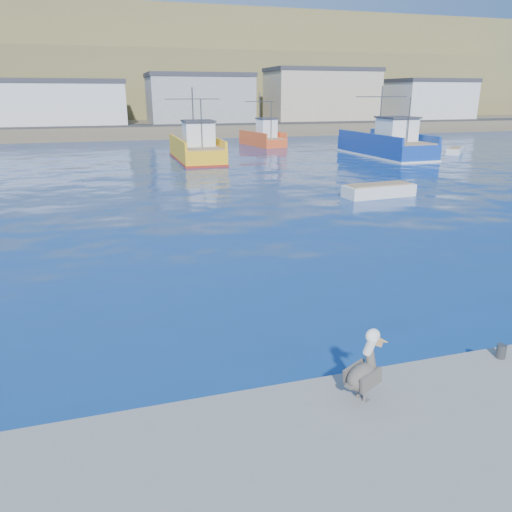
{
  "coord_description": "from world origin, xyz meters",
  "views": [
    {
      "loc": [
        -4.64,
        -10.83,
        5.8
      ],
      "look_at": [
        -0.7,
        2.16,
        1.37
      ],
      "focal_mm": 35.0,
      "sensor_mm": 36.0,
      "label": 1
    }
  ],
  "objects_px": {
    "trawler_blue": "(386,145)",
    "skiff_mid": "(379,192)",
    "skiff_far": "(455,151)",
    "trawler_yellow_b": "(197,149)",
    "pelican": "(365,370)",
    "boat_orange": "(263,137)"
  },
  "relations": [
    {
      "from": "trawler_blue",
      "to": "skiff_mid",
      "type": "bearing_deg",
      "value": -121.93
    },
    {
      "from": "trawler_blue",
      "to": "skiff_far",
      "type": "bearing_deg",
      "value": -0.87
    },
    {
      "from": "trawler_yellow_b",
      "to": "trawler_blue",
      "type": "relative_size",
      "value": 0.88
    },
    {
      "from": "skiff_mid",
      "to": "skiff_far",
      "type": "bearing_deg",
      "value": 42.87
    },
    {
      "from": "pelican",
      "to": "trawler_yellow_b",
      "type": "bearing_deg",
      "value": 84.05
    },
    {
      "from": "skiff_far",
      "to": "pelican",
      "type": "xyz_separation_m",
      "value": [
        -30.02,
        -36.27,
        0.83
      ]
    },
    {
      "from": "trawler_yellow_b",
      "to": "skiff_mid",
      "type": "bearing_deg",
      "value": -69.89
    },
    {
      "from": "skiff_mid",
      "to": "skiff_far",
      "type": "xyz_separation_m",
      "value": [
        18.78,
        17.43,
        -0.05
      ]
    },
    {
      "from": "trawler_yellow_b",
      "to": "skiff_far",
      "type": "xyz_separation_m",
      "value": [
        26.0,
        -2.29,
        -0.75
      ]
    },
    {
      "from": "trawler_blue",
      "to": "skiff_mid",
      "type": "relative_size",
      "value": 2.74
    },
    {
      "from": "trawler_yellow_b",
      "to": "skiff_far",
      "type": "distance_m",
      "value": 26.11
    },
    {
      "from": "skiff_mid",
      "to": "skiff_far",
      "type": "relative_size",
      "value": 1.27
    },
    {
      "from": "trawler_yellow_b",
      "to": "pelican",
      "type": "relative_size",
      "value": 7.8
    },
    {
      "from": "trawler_yellow_b",
      "to": "trawler_blue",
      "type": "distance_m",
      "value": 18.29
    },
    {
      "from": "trawler_blue",
      "to": "pelican",
      "type": "bearing_deg",
      "value": -121.36
    },
    {
      "from": "boat_orange",
      "to": "pelican",
      "type": "relative_size",
      "value": 5.54
    },
    {
      "from": "trawler_yellow_b",
      "to": "skiff_mid",
      "type": "distance_m",
      "value": 21.01
    },
    {
      "from": "pelican",
      "to": "trawler_blue",
      "type": "bearing_deg",
      "value": 58.64
    },
    {
      "from": "trawler_blue",
      "to": "pelican",
      "type": "height_order",
      "value": "trawler_blue"
    },
    {
      "from": "skiff_mid",
      "to": "pelican",
      "type": "bearing_deg",
      "value": -120.82
    },
    {
      "from": "skiff_mid",
      "to": "pelican",
      "type": "distance_m",
      "value": 21.94
    },
    {
      "from": "trawler_yellow_b",
      "to": "boat_orange",
      "type": "height_order",
      "value": "trawler_yellow_b"
    }
  ]
}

